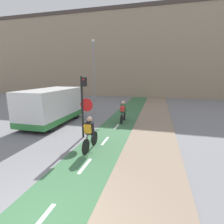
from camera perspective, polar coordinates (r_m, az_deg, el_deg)
name	(u,v)px	position (r m, az deg, el deg)	size (l,w,h in m)	color
building_row_background	(143,54)	(27.92, 10.21, 18.04)	(60.00, 5.20, 12.31)	gray
traffic_light_pole	(84,101)	(8.91, -9.26, 3.72)	(0.67, 0.25, 3.15)	black
street_lamp_far	(94,65)	(20.79, -5.99, 15.08)	(0.36, 0.36, 7.08)	gray
cyclist_near	(90,134)	(7.62, -7.29, -7.26)	(0.46, 1.68, 1.49)	black
cyclist_far	(123,112)	(11.96, 3.58, -0.06)	(0.46, 1.64, 1.46)	black
van	(52,107)	(12.25, -19.10, 1.63)	(2.18, 4.83, 2.30)	silver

